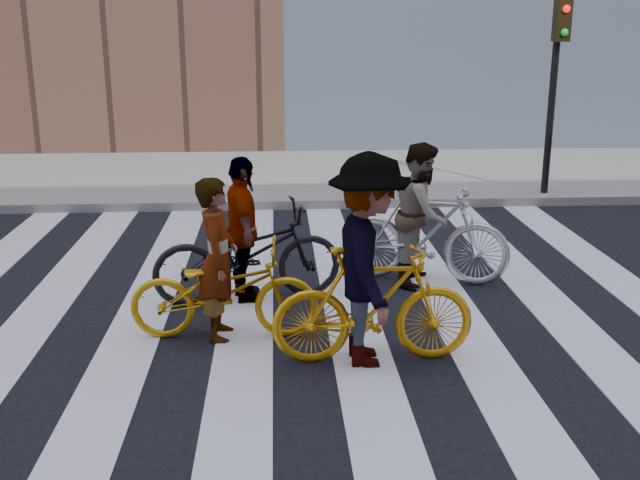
{
  "coord_description": "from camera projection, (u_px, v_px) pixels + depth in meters",
  "views": [
    {
      "loc": [
        -0.22,
        -6.97,
        2.97
      ],
      "look_at": [
        0.22,
        0.3,
        0.85
      ],
      "focal_mm": 42.0,
      "sensor_mm": 36.0,
      "label": 1
    }
  ],
  "objects": [
    {
      "name": "sidewalk_far",
      "position": [
        287.0,
        176.0,
        14.69
      ],
      "size": [
        100.0,
        5.0,
        0.15
      ],
      "primitive_type": "cube",
      "color": "gray",
      "rests_on": "ground"
    },
    {
      "name": "rider_left",
      "position": [
        218.0,
        259.0,
        7.13
      ],
      "size": [
        0.4,
        0.59,
        1.59
      ],
      "primitive_type": "imported",
      "rotation": [
        0.0,
        0.0,
        1.54
      ],
      "color": "slate",
      "rests_on": "ground"
    },
    {
      "name": "bike_silver_mid",
      "position": [
        425.0,
        233.0,
        8.77
      ],
      "size": [
        2.05,
        1.14,
        1.19
      ],
      "primitive_type": "imported",
      "rotation": [
        0.0,
        0.0,
        1.26
      ],
      "color": "silver",
      "rests_on": "ground"
    },
    {
      "name": "bike_yellow_left",
      "position": [
        224.0,
        291.0,
        7.23
      ],
      "size": [
        1.83,
        0.68,
        0.95
      ],
      "primitive_type": "imported",
      "rotation": [
        0.0,
        0.0,
        1.54
      ],
      "color": "#CF970B",
      "rests_on": "ground"
    },
    {
      "name": "rider_right",
      "position": [
        368.0,
        261.0,
        6.56
      ],
      "size": [
        0.73,
        1.25,
        1.92
      ],
      "primitive_type": "imported",
      "rotation": [
        0.0,
        0.0,
        1.59
      ],
      "color": "slate",
      "rests_on": "ground"
    },
    {
      "name": "bike_yellow_right",
      "position": [
        373.0,
        305.0,
        6.68
      ],
      "size": [
        1.82,
        0.54,
        1.09
      ],
      "primitive_type": "imported",
      "rotation": [
        0.0,
        0.0,
        1.59
      ],
      "color": "orange",
      "rests_on": "ground"
    },
    {
      "name": "zebra_crosswalk",
      "position": [
        300.0,
        329.0,
        7.52
      ],
      "size": [
        8.25,
        10.0,
        0.01
      ],
      "color": "silver",
      "rests_on": "ground"
    },
    {
      "name": "rider_mid",
      "position": [
        422.0,
        214.0,
        8.7
      ],
      "size": [
        0.85,
        0.96,
        1.66
      ],
      "primitive_type": "imported",
      "rotation": [
        0.0,
        0.0,
        1.26
      ],
      "color": "slate",
      "rests_on": "ground"
    },
    {
      "name": "bike_dark_rear",
      "position": [
        248.0,
        253.0,
        8.18
      ],
      "size": [
        2.18,
        1.11,
        1.09
      ],
      "primitive_type": "imported",
      "rotation": [
        0.0,
        0.0,
        1.76
      ],
      "color": "black",
      "rests_on": "ground"
    },
    {
      "name": "rider_rear",
      "position": [
        243.0,
        230.0,
        8.1
      ],
      "size": [
        0.57,
        1.0,
        1.61
      ],
      "primitive_type": "imported",
      "rotation": [
        0.0,
        0.0,
        1.76
      ],
      "color": "slate",
      "rests_on": "ground"
    },
    {
      "name": "ground",
      "position": [
        300.0,
        330.0,
        7.52
      ],
      "size": [
        100.0,
        100.0,
        0.0
      ],
      "primitive_type": "plane",
      "color": "black",
      "rests_on": "ground"
    },
    {
      "name": "traffic_signal",
      "position": [
        556.0,
        66.0,
        12.24
      ],
      "size": [
        0.22,
        0.42,
        3.33
      ],
      "color": "black",
      "rests_on": "ground"
    }
  ]
}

